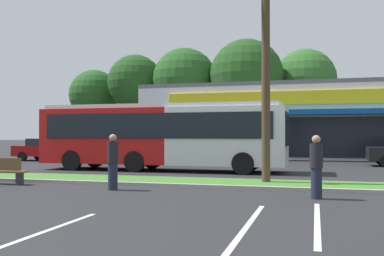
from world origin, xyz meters
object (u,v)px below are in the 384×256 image
(pedestrian_near_bench, at_px, (316,167))
(city_bus, at_px, (161,135))
(car_2, at_px, (49,149))
(pedestrian_mid, at_px, (113,162))
(bus_stop_bench, at_px, (4,170))
(car_4, at_px, (181,151))
(utility_pole, at_px, (261,37))

(pedestrian_near_bench, bearing_deg, city_bus, 89.83)
(car_2, relative_size, pedestrian_mid, 2.61)
(bus_stop_bench, height_order, car_4, car_4)
(utility_pole, height_order, car_4, utility_pole)
(bus_stop_bench, height_order, pedestrian_near_bench, pedestrian_near_bench)
(car_2, bearing_deg, city_bus, -29.47)
(bus_stop_bench, relative_size, pedestrian_mid, 0.89)
(city_bus, height_order, pedestrian_near_bench, city_bus)
(car_4, relative_size, pedestrian_mid, 2.56)
(car_2, xyz_separation_m, pedestrian_mid, (11.14, -13.29, 0.12))
(utility_pole, distance_m, pedestrian_near_bench, 5.56)
(city_bus, distance_m, bus_stop_bench, 8.06)
(car_2, height_order, pedestrian_near_bench, pedestrian_near_bench)
(car_2, distance_m, pedestrian_near_bench, 22.11)
(car_2, relative_size, pedestrian_near_bench, 2.65)
(utility_pole, relative_size, city_bus, 0.80)
(car_2, xyz_separation_m, car_4, (9.47, -0.27, -0.03))
(car_2, distance_m, car_4, 9.47)
(utility_pole, xyz_separation_m, pedestrian_near_bench, (1.85, -2.97, -4.33))
(bus_stop_bench, height_order, car_2, car_2)
(utility_pole, xyz_separation_m, car_2, (-15.58, 10.63, -4.44))
(car_4, distance_m, pedestrian_near_bench, 15.52)
(utility_pole, relative_size, car_2, 2.08)
(city_bus, height_order, car_2, city_bus)
(city_bus, height_order, bus_stop_bench, city_bus)
(utility_pole, xyz_separation_m, bus_stop_bench, (-8.87, -2.28, -4.71))
(utility_pole, distance_m, car_2, 19.38)
(pedestrian_mid, bearing_deg, pedestrian_near_bench, 65.29)
(bus_stop_bench, distance_m, pedestrian_mid, 4.46)
(city_bus, distance_m, car_2, 11.64)
(utility_pole, bearing_deg, pedestrian_mid, -149.10)
(car_2, height_order, car_4, car_2)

